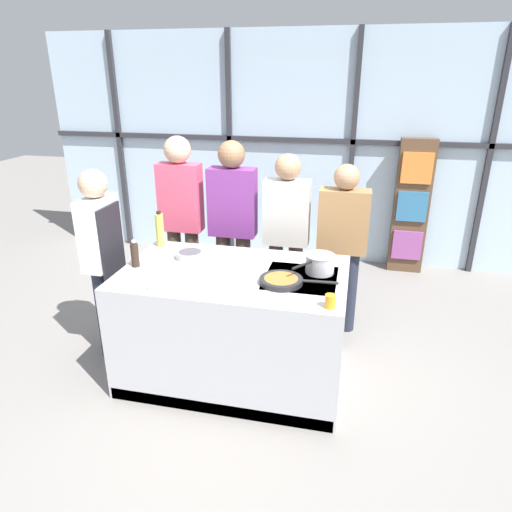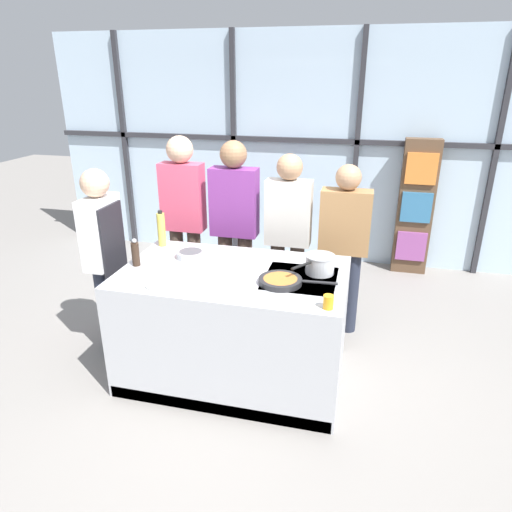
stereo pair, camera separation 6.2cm
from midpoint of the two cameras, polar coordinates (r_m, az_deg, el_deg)
ground_plane at (r=3.90m, az=-2.15°, el=-14.34°), size 18.00×18.00×0.00m
back_window_wall at (r=5.87m, az=5.07°, el=13.00°), size 6.40×0.10×2.80m
bookshelf at (r=5.78m, az=19.60°, el=5.67°), size 0.41×0.19×1.62m
demo_island at (r=3.65m, az=-2.24°, el=-8.54°), size 1.70×1.03×0.92m
chef at (r=3.97m, az=-17.98°, el=0.52°), size 0.23×0.39×1.62m
spectator_far_left at (r=4.45m, az=-8.63°, el=5.14°), size 0.41×0.25×1.78m
spectator_center_left at (r=4.30m, az=-2.28°, el=4.32°), size 0.44×0.25×1.76m
spectator_center_right at (r=4.21m, az=4.44°, el=3.08°), size 0.41×0.23×1.66m
spectator_far_right at (r=4.18m, az=11.32°, el=1.77°), size 0.44×0.22×1.59m
frying_pan at (r=3.24m, az=3.74°, el=-3.10°), size 0.56×0.31×0.04m
saucepan at (r=3.41m, az=8.49°, el=-0.96°), size 0.29×0.36×0.14m
white_plate at (r=3.28m, az=-11.09°, el=-3.42°), size 0.24×0.24×0.01m
mixing_bowl at (r=3.71m, az=-7.69°, el=0.24°), size 0.23×0.23×0.06m
oil_bottle at (r=3.98m, az=-11.30°, el=3.30°), size 0.07×0.07×0.31m
pepper_grinder at (r=3.62m, az=-14.35°, el=0.31°), size 0.06×0.06×0.22m
juice_glass_near at (r=2.93m, az=9.64°, el=-5.69°), size 0.07×0.07×0.09m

